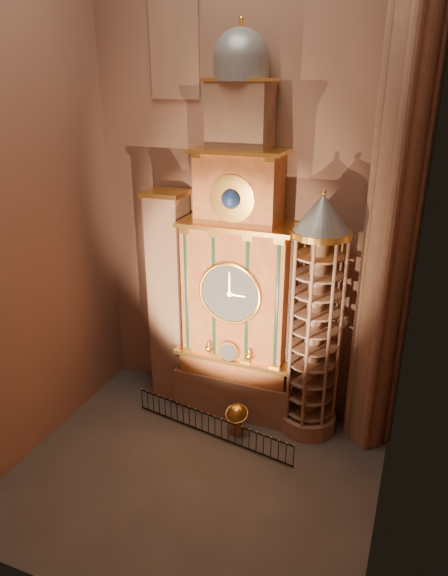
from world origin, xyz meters
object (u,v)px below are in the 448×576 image
at_px(stair_turret, 314,322).
at_px(iron_railing, 212,426).
at_px(portrait_tower, 170,298).
at_px(celestial_globe, 237,417).
at_px(astronomical_clock, 238,278).

relative_size(stair_turret, iron_railing, 1.40).
distance_m(portrait_tower, stair_turret, 6.91).
distance_m(stair_turret, celestial_globe, 5.45).
height_order(celestial_globe, iron_railing, celestial_globe).
distance_m(astronomical_clock, stair_turret, 3.78).
height_order(portrait_tower, iron_railing, portrait_tower).
bearing_deg(stair_turret, iron_railing, -149.23).
distance_m(astronomical_clock, celestial_globe, 6.14).
xyz_separation_m(portrait_tower, celestial_globe, (4.10, -1.94, -4.26)).
relative_size(astronomical_clock, stair_turret, 1.55).
distance_m(portrait_tower, iron_railing, 6.10).
distance_m(astronomical_clock, iron_railing, 6.61).
xyz_separation_m(stair_turret, iron_railing, (-3.75, -2.23, -4.70)).
distance_m(stair_turret, iron_railing, 6.42).
bearing_deg(astronomical_clock, stair_turret, -4.30).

